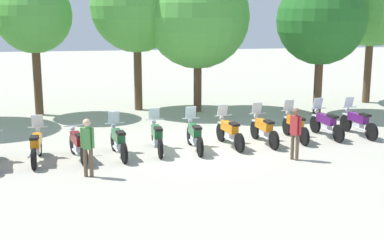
% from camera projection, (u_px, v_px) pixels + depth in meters
% --- Properties ---
extents(ground_plane, '(80.00, 80.00, 0.00)m').
position_uv_depth(ground_plane, '(194.00, 149.00, 17.98)').
color(ground_plane, '#ADA899').
extents(motorcycle_1, '(0.62, 2.19, 1.37)m').
position_uv_depth(motorcycle_1, '(36.00, 145.00, 16.46)').
color(motorcycle_1, black).
rests_on(motorcycle_1, ground_plane).
extents(motorcycle_2, '(0.81, 2.13, 0.99)m').
position_uv_depth(motorcycle_2, '(78.00, 144.00, 16.70)').
color(motorcycle_2, black).
rests_on(motorcycle_2, ground_plane).
extents(motorcycle_3, '(0.68, 2.17, 1.37)m').
position_uv_depth(motorcycle_3, '(118.00, 141.00, 17.05)').
color(motorcycle_3, black).
rests_on(motorcycle_3, ground_plane).
extents(motorcycle_4, '(0.62, 2.19, 1.37)m').
position_uv_depth(motorcycle_4, '(157.00, 136.00, 17.60)').
color(motorcycle_4, black).
rests_on(motorcycle_4, ground_plane).
extents(motorcycle_5, '(0.62, 2.19, 1.37)m').
position_uv_depth(motorcycle_5, '(194.00, 135.00, 17.80)').
color(motorcycle_5, black).
rests_on(motorcycle_5, ground_plane).
extents(motorcycle_6, '(0.69, 2.17, 1.37)m').
position_uv_depth(motorcycle_6, '(229.00, 132.00, 18.26)').
color(motorcycle_6, black).
rests_on(motorcycle_6, ground_plane).
extents(motorcycle_7, '(0.62, 2.18, 1.37)m').
position_uv_depth(motorcycle_7, '(264.00, 129.00, 18.60)').
color(motorcycle_7, black).
rests_on(motorcycle_7, ground_plane).
extents(motorcycle_8, '(0.62, 2.19, 1.37)m').
position_uv_depth(motorcycle_8, '(295.00, 126.00, 19.14)').
color(motorcycle_8, black).
rests_on(motorcycle_8, ground_plane).
extents(motorcycle_9, '(0.65, 2.17, 1.37)m').
position_uv_depth(motorcycle_9, '(326.00, 123.00, 19.52)').
color(motorcycle_9, black).
rests_on(motorcycle_9, ground_plane).
extents(motorcycle_10, '(0.67, 2.17, 1.37)m').
position_uv_depth(motorcycle_10, '(358.00, 122.00, 19.76)').
color(motorcycle_10, black).
rests_on(motorcycle_10, ground_plane).
extents(person_0, '(0.41, 0.27, 1.68)m').
position_uv_depth(person_0, '(88.00, 143.00, 14.91)').
color(person_0, brown).
rests_on(person_0, ground_plane).
extents(person_1, '(0.31, 0.36, 1.66)m').
position_uv_depth(person_1, '(295.00, 130.00, 16.55)').
color(person_1, brown).
rests_on(person_1, ground_plane).
extents(tree_1, '(3.25, 3.25, 5.96)m').
position_uv_depth(tree_1, '(34.00, 16.00, 22.68)').
color(tree_1, brown).
rests_on(tree_1, ground_plane).
extents(tree_2, '(4.13, 4.13, 6.77)m').
position_uv_depth(tree_2, '(136.00, 6.00, 23.73)').
color(tree_2, brown).
rests_on(tree_2, ground_plane).
extents(tree_3, '(4.58, 4.58, 6.54)m').
position_uv_depth(tree_3, '(198.00, 17.00, 23.48)').
color(tree_3, brown).
rests_on(tree_3, ground_plane).
extents(tree_4, '(3.85, 3.85, 6.04)m').
position_uv_depth(tree_4, '(321.00, 20.00, 22.94)').
color(tree_4, brown).
rests_on(tree_4, ground_plane).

